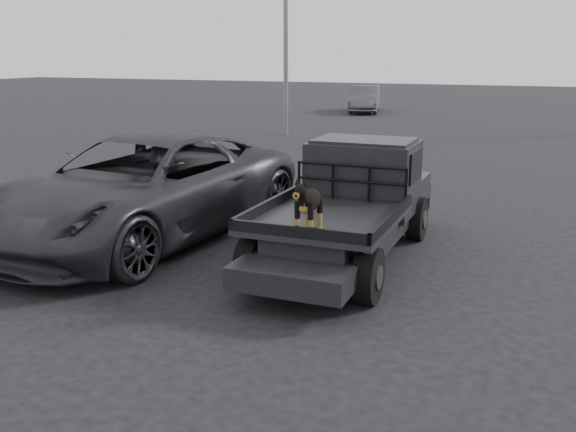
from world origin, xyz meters
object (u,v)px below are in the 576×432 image
at_px(distant_car_a, 365,99).
at_px(flatbed_ute, 346,231).
at_px(dog, 309,205).
at_px(parked_suv, 144,188).

bearing_deg(distant_car_a, flatbed_ute, -87.34).
height_order(flatbed_ute, distant_car_a, distant_car_a).
xyz_separation_m(dog, parked_suv, (-3.67, 1.63, -0.39)).
bearing_deg(parked_suv, flatbed_ute, 9.23).
distance_m(flatbed_ute, dog, 2.03).
bearing_deg(flatbed_ute, parked_suv, -176.52).
relative_size(flatbed_ute, distant_car_a, 1.25).
bearing_deg(dog, distant_car_a, 104.00).
bearing_deg(dog, flatbed_ute, 91.59).
xyz_separation_m(flatbed_ute, dog, (0.05, -1.85, 0.83)).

